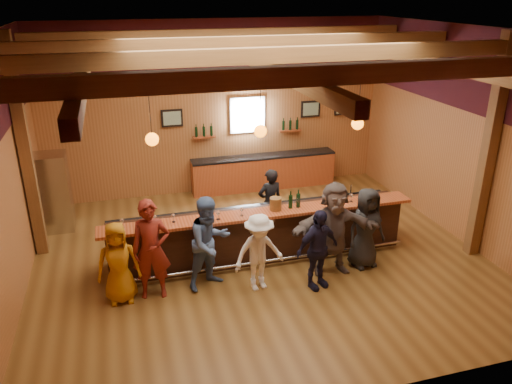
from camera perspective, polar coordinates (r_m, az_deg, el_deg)
The scene contains 27 objects.
room at distance 9.32m, azimuth 0.42°, elevation 10.11°, with size 9.04×9.00×4.52m.
bar_counter at distance 10.32m, azimuth 0.32°, elevation -4.56°, with size 6.30×1.07×1.11m.
back_bar_cabinet at distance 13.79m, azimuth 0.90°, elevation 2.33°, with size 4.00×0.52×0.95m.
window at distance 13.44m, azimuth -0.99°, elevation 8.80°, with size 0.95×0.09×0.95m.
framed_pictures at distance 13.67m, azimuth 2.57°, elevation 9.22°, with size 5.35×0.05×0.45m.
wine_shelves at distance 13.49m, azimuth -0.91°, elevation 6.97°, with size 3.00×0.18×0.30m.
pendant_lights at distance 9.39m, azimuth 0.51°, elevation 7.02°, with size 4.24×0.24×1.37m.
stainless_fridge at distance 12.17m, azimuth -22.07°, elevation -0.02°, with size 0.70×0.70×1.80m, color silver.
customer_orange at distance 9.06m, azimuth -15.46°, elevation -7.82°, with size 0.74×0.48×1.51m, color #B96F11.
customer_redvest at distance 8.98m, azimuth -11.87°, elevation -6.47°, with size 0.68×0.44×1.86m, color maroon.
customer_denim at distance 9.15m, azimuth -5.33°, elevation -5.80°, with size 0.86×0.67×1.78m, color #4B6697.
customer_white at distance 9.08m, azimuth 0.34°, elevation -6.93°, with size 0.96×0.55×1.49m, color white.
customer_navy at distance 9.19m, azimuth 7.04°, elevation -6.54°, with size 0.91×0.38×1.55m, color #1B1932.
customer_brown at distance 9.63m, azimuth 8.84°, elevation -4.16°, with size 1.73×0.55×1.87m, color #63544F.
customer_dark at distance 10.03m, azimuth 12.45°, elevation -4.03°, with size 0.80×0.52×1.65m, color black.
bartender at distance 11.03m, azimuth 1.61°, elevation -1.23°, with size 0.57×0.37×1.57m, color black.
ice_bucket at distance 9.84m, azimuth 2.25°, elevation -1.36°, with size 0.23×0.23×0.25m, color brown.
bottle_a at distance 9.93m, azimuth 3.97°, elevation -1.08°, with size 0.08×0.08×0.36m.
bottle_b at distance 10.00m, azimuth 4.85°, elevation -0.92°, with size 0.08×0.08×0.37m.
glass_a at distance 9.41m, azimuth -15.06°, elevation -3.29°, with size 0.08×0.08×0.18m.
glass_b at distance 9.40m, azimuth -11.49°, elevation -2.92°, with size 0.09×0.09×0.19m.
glass_c at distance 9.45m, azimuth -9.43°, elevation -2.74°, with size 0.07×0.07×0.17m.
glass_d at distance 9.45m, azimuth -4.35°, elevation -2.44°, with size 0.08×0.08×0.18m.
glass_e at distance 9.58m, azimuth -1.64°, elevation -2.05°, with size 0.08×0.08×0.17m.
glass_f at distance 9.98m, azimuth 4.82°, elevation -1.04°, with size 0.08×0.08×0.19m.
glass_g at distance 10.19m, azimuth 7.87°, elevation -0.67°, with size 0.08×0.08×0.19m.
glass_h at distance 10.40m, azimuth 10.86°, elevation -0.44°, with size 0.08×0.08×0.17m.
Camera 1 is at (-2.56, -8.69, 5.17)m, focal length 35.00 mm.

